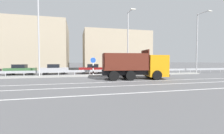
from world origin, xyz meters
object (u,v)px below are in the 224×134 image
object	(u,v)px
street_lamp_2	(128,40)
parked_car_2	(21,70)
parked_car_4	(92,69)
median_road_sign	(93,66)
parked_car_3	(55,69)
street_lamp_3	(198,41)
dump_truck	(143,67)
street_lamp_1	(38,30)

from	to	relation	value
street_lamp_2	parked_car_2	size ratio (longest dim) A/B	2.18
parked_car_4	median_road_sign	bearing A→B (deg)	179.07
parked_car_2	parked_car_3	xyz separation A→B (m)	(4.77, -0.16, 0.01)
street_lamp_3	parked_car_2	distance (m)	27.57
dump_truck	street_lamp_1	size ratio (longest dim) A/B	0.70
street_lamp_2	parked_car_3	distance (m)	12.10
street_lamp_3	parked_car_4	xyz separation A→B (m)	(-16.20, 4.61, -4.49)
median_road_sign	parked_car_2	distance (m)	11.25
street_lamp_3	parked_car_4	bearing A→B (deg)	164.11
dump_truck	street_lamp_3	bearing A→B (deg)	115.97
parked_car_4	parked_car_2	bearing A→B (deg)	91.89
street_lamp_3	parked_car_3	size ratio (longest dim) A/B	2.28
dump_truck	street_lamp_2	xyz separation A→B (m)	(-0.28, 4.25, 3.60)
street_lamp_2	parked_car_2	xyz separation A→B (m)	(-15.16, 4.77, -4.17)
parked_car_3	parked_car_4	bearing A→B (deg)	86.31
median_road_sign	street_lamp_1	distance (m)	8.04
street_lamp_1	parked_car_4	size ratio (longest dim) A/B	2.50
street_lamp_1	street_lamp_3	world-z (taller)	street_lamp_1
median_road_sign	parked_car_2	world-z (taller)	median_road_sign
median_road_sign	parked_car_4	distance (m)	4.40
dump_truck	street_lamp_1	distance (m)	13.43
dump_truck	parked_car_3	xyz separation A→B (m)	(-10.66, 8.86, -0.56)
median_road_sign	street_lamp_2	distance (m)	6.08
street_lamp_3	parked_car_2	world-z (taller)	street_lamp_3
dump_truck	median_road_sign	bearing A→B (deg)	-124.68
parked_car_3	street_lamp_3	bearing A→B (deg)	75.09
parked_car_4	street_lamp_1	bearing A→B (deg)	125.35
street_lamp_3	parked_car_3	bearing A→B (deg)	167.94
street_lamp_2	street_lamp_1	bearing A→B (deg)	179.39
street_lamp_2	parked_car_4	bearing A→B (deg)	135.43
median_road_sign	parked_car_3	bearing A→B (deg)	141.02
parked_car_3	parked_car_2	bearing A→B (deg)	-94.74
dump_truck	parked_car_3	bearing A→B (deg)	-123.92
parked_car_3	parked_car_4	distance (m)	5.79
parked_car_2	parked_car_3	size ratio (longest dim) A/B	0.99
street_lamp_3	parked_car_2	size ratio (longest dim) A/B	2.31
parked_car_4	street_lamp_3	bearing A→B (deg)	-102.70
median_road_sign	street_lamp_2	bearing A→B (deg)	-2.09
street_lamp_1	parked_car_2	xyz separation A→B (m)	(-3.56, 4.65, -5.05)
median_road_sign	street_lamp_3	xyz separation A→B (m)	(16.51, -0.26, 3.90)
street_lamp_2	street_lamp_3	size ratio (longest dim) A/B	0.94
parked_car_3	street_lamp_2	bearing A→B (deg)	63.20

